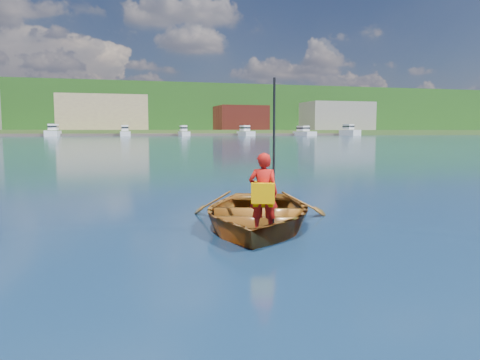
# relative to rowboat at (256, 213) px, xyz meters

# --- Properties ---
(ground) EXTENTS (600.00, 600.00, 0.00)m
(ground) POSITION_rel_rowboat_xyz_m (0.12, -0.73, -0.23)
(ground) COLOR #122046
(ground) RESTS_ON ground
(rowboat) EXTENTS (3.74, 4.36, 0.76)m
(rowboat) POSITION_rel_rowboat_xyz_m (0.00, 0.00, 0.00)
(rowboat) COLOR brown
(rowboat) RESTS_ON ground
(child_paddler) EXTENTS (0.50, 0.43, 2.28)m
(child_paddler) POSITION_rel_rowboat_xyz_m (-0.17, -0.90, 0.47)
(child_paddler) COLOR #B1130E
(child_paddler) RESTS_ON ground
(shoreline) EXTENTS (400.00, 140.00, 22.00)m
(shoreline) POSITION_rel_rowboat_xyz_m (0.12, 235.88, 10.09)
(shoreline) COLOR #385D23
(shoreline) RESTS_ON ground
(dock) EXTENTS (160.05, 8.69, 0.80)m
(dock) POSITION_rel_rowboat_xyz_m (6.31, 147.27, 0.17)
(dock) COLOR #52473E
(dock) RESTS_ON ground
(waterfront_buildings) EXTENTS (202.00, 16.00, 14.00)m
(waterfront_buildings) POSITION_rel_rowboat_xyz_m (-7.62, 164.27, 7.51)
(waterfront_buildings) COLOR brown
(waterfront_buildings) RESTS_ON ground
(marina_yachts) EXTENTS (141.67, 13.73, 4.25)m
(marina_yachts) POSITION_rel_rowboat_xyz_m (3.79, 142.61, 1.11)
(marina_yachts) COLOR silver
(marina_yachts) RESTS_ON ground
(hillside_trees) EXTENTS (295.66, 79.59, 24.53)m
(hillside_trees) POSITION_rel_rowboat_xyz_m (5.92, 244.50, 18.95)
(hillside_trees) COLOR #382314
(hillside_trees) RESTS_ON ground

